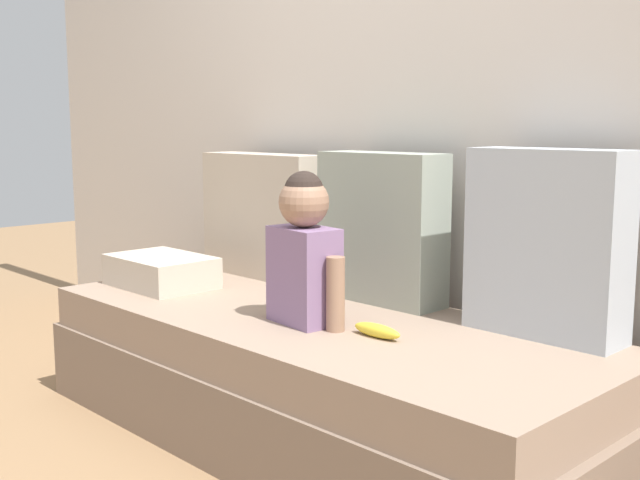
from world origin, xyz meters
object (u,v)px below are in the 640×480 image
object	(u,v)px
throw_pillow_center	(381,227)
banana	(377,331)
throw_pillow_left	(263,215)
folded_blanket	(161,271)
couch	(316,378)
throw_pillow_right	(547,244)
toddler	(304,250)

from	to	relation	value
throw_pillow_center	banana	distance (m)	0.54
throw_pillow_center	throw_pillow_left	bearing A→B (deg)	180.00
throw_pillow_left	folded_blanket	bearing A→B (deg)	-104.56
throw_pillow_left	throw_pillow_center	size ratio (longest dim) A/B	1.15
throw_pillow_left	folded_blanket	xyz separation A→B (m)	(-0.11, -0.42, -0.19)
throw_pillow_center	folded_blanket	bearing A→B (deg)	-150.58
couch	throw_pillow_right	distance (m)	0.86
banana	toddler	bearing A→B (deg)	-172.42
throw_pillow_left	toddler	xyz separation A→B (m)	(0.67, -0.40, -0.02)
throw_pillow_left	banana	bearing A→B (deg)	-21.20
couch	folded_blanket	size ratio (longest dim) A/B	5.12
banana	folded_blanket	distance (m)	1.05
couch	throw_pillow_center	size ratio (longest dim) A/B	3.95
banana	throw_pillow_center	bearing A→B (deg)	130.17
banana	folded_blanket	xyz separation A→B (m)	(-1.05, -0.05, 0.04)
couch	banana	distance (m)	0.39
throw_pillow_center	throw_pillow_right	bearing A→B (deg)	0.00
throw_pillow_right	banana	distance (m)	0.55
couch	throw_pillow_left	world-z (taller)	throw_pillow_left
throw_pillow_center	folded_blanket	distance (m)	0.88
couch	throw_pillow_left	bearing A→B (deg)	153.58
throw_pillow_left	throw_pillow_right	xyz separation A→B (m)	(1.27, 0.00, 0.02)
couch	throw_pillow_left	xyz separation A→B (m)	(-0.63, 0.32, 0.46)
couch	throw_pillow_right	xyz separation A→B (m)	(0.63, 0.32, 0.48)
banana	folded_blanket	world-z (taller)	folded_blanket
throw_pillow_right	banana	size ratio (longest dim) A/B	3.21
throw_pillow_center	banana	world-z (taller)	throw_pillow_center
folded_blanket	toddler	bearing A→B (deg)	1.24
throw_pillow_center	toddler	xyz separation A→B (m)	(0.04, -0.40, -0.03)
couch	throw_pillow_center	distance (m)	0.57
throw_pillow_center	couch	bearing A→B (deg)	-90.00
throw_pillow_center	throw_pillow_right	xyz separation A→B (m)	(0.63, 0.00, 0.01)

